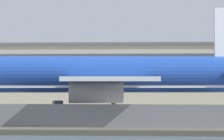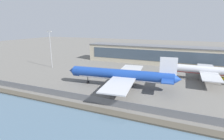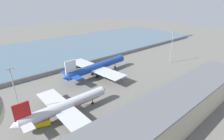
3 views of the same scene
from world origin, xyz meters
The scene contains 8 objects.
ground_plane centered at (0.00, 0.00, 0.00)m, with size 500.00×500.00×0.00m, color #66635E.
shoreline_seawall centered at (0.00, -20.50, 0.25)m, with size 320.00×3.00×0.50m.
perimeter_fence centered at (0.00, -16.00, 1.25)m, with size 280.00×0.10×2.49m.
cargo_jet_blue centered at (5.27, 2.23, 5.27)m, with size 48.14×41.62×13.82m.
passenger_jet_silver centered at (38.29, 26.37, 4.67)m, with size 39.37×33.27×12.24m.
baggage_tug centered at (-1.24, 15.24, 0.81)m, with size 2.84×3.58×1.80m.
terminal_building centered at (10.30, 55.86, 6.05)m, with size 94.00×14.74×12.07m.
apron_light_mast_apron_west centered at (-46.23, 18.99, 12.46)m, with size 3.20×0.40×22.33m.
Camera 2 is at (28.12, -63.67, 25.56)m, focal length 28.00 mm.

